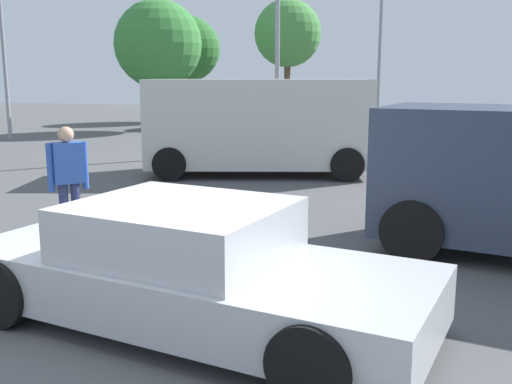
% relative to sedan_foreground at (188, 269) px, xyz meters
% --- Properties ---
extents(ground_plane, '(80.00, 80.00, 0.00)m').
position_rel_sedan_foreground_xyz_m(ground_plane, '(-0.34, -0.21, -0.54)').
color(ground_plane, '#515154').
extents(sedan_foreground, '(4.70, 2.46, 1.16)m').
position_rel_sedan_foreground_xyz_m(sedan_foreground, '(0.00, 0.00, 0.00)').
color(sedan_foreground, '#B7BABF').
rests_on(sedan_foreground, ground_plane).
extents(van_white, '(5.54, 3.49, 2.24)m').
position_rel_sedan_foreground_xyz_m(van_white, '(-2.00, 8.57, 0.67)').
color(van_white, silver).
rests_on(van_white, ground_plane).
extents(pedestrian, '(0.45, 0.46, 1.62)m').
position_rel_sedan_foreground_xyz_m(pedestrian, '(-2.84, 2.23, 0.42)').
color(pedestrian, navy).
rests_on(pedestrian, ground_plane).
extents(light_post_mid, '(0.44, 0.44, 7.09)m').
position_rel_sedan_foreground_xyz_m(light_post_mid, '(-13.09, 13.18, 4.20)').
color(light_post_mid, gray).
rests_on(light_post_mid, ground_plane).
extents(light_post_far, '(0.44, 0.44, 6.89)m').
position_rel_sedan_foreground_xyz_m(light_post_far, '(-0.66, 21.71, 4.09)').
color(light_post_far, gray).
rests_on(light_post_far, ground_plane).
extents(tree_back_left, '(3.22, 3.22, 5.98)m').
position_rel_sedan_foreground_xyz_m(tree_back_left, '(-5.28, 23.62, 3.80)').
color(tree_back_left, brown).
rests_on(tree_back_left, ground_plane).
extents(tree_back_center, '(3.71, 3.71, 5.51)m').
position_rel_sedan_foreground_xyz_m(tree_back_center, '(-9.56, 18.40, 3.10)').
color(tree_back_center, brown).
rests_on(tree_back_center, ground_plane).
extents(tree_back_right, '(3.32, 3.32, 5.37)m').
position_rel_sedan_foreground_xyz_m(tree_back_right, '(-10.66, 23.89, 3.15)').
color(tree_back_right, brown).
rests_on(tree_back_right, ground_plane).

